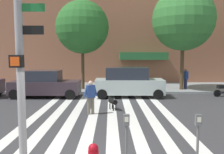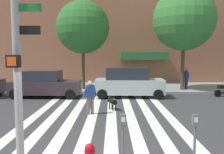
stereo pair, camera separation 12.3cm
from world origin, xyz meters
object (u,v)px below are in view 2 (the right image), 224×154
object	(u,v)px
parking_meter_curbside	(196,135)
street_tree_middle	(185,19)
dog_on_leash	(113,101)
parked_car_third_in_line	(129,83)
parked_car_behind_first	(46,84)
pedestrian_bystander	(187,78)
traffic_light_pole	(16,27)
pedestrian_dog_walker	(91,95)
parking_meter_second_along	(124,134)
street_tree_nearest	(83,27)

from	to	relation	value
parking_meter_curbside	street_tree_middle	size ratio (longest dim) A/B	0.17
dog_on_leash	parked_car_third_in_line	bearing A→B (deg)	73.09
parked_car_behind_first	pedestrian_bystander	size ratio (longest dim) A/B	2.81
street_tree_middle	dog_on_leash	size ratio (longest dim) A/B	8.04
traffic_light_pole	parking_meter_curbside	bearing A→B (deg)	-0.39
parked_car_third_in_line	pedestrian_dog_walker	size ratio (longest dim) A/B	2.81
parked_car_behind_first	parking_meter_second_along	bearing A→B (deg)	-65.71
parked_car_behind_first	parked_car_third_in_line	bearing A→B (deg)	0.00
pedestrian_bystander	traffic_light_pole	bearing A→B (deg)	-121.14
pedestrian_bystander	parked_car_third_in_line	bearing A→B (deg)	-150.24
parking_meter_curbside	pedestrian_dog_walker	distance (m)	6.70
dog_on_leash	pedestrian_dog_walker	bearing A→B (deg)	-138.95
parking_meter_second_along	street_tree_middle	size ratio (longest dim) A/B	0.17
traffic_light_pole	parking_meter_second_along	xyz separation A→B (m)	(2.44, 0.01, -2.49)
parking_meter_second_along	parked_car_third_in_line	world-z (taller)	parked_car_third_in_line
parked_car_third_in_line	parking_meter_second_along	bearing A→B (deg)	-94.72
parked_car_behind_first	street_tree_nearest	bearing A→B (deg)	52.52
parking_meter_second_along	street_tree_nearest	xyz separation A→B (m)	(-2.55, 13.55, 3.99)
pedestrian_dog_walker	parking_meter_curbside	bearing A→B (deg)	-63.45
traffic_light_pole	parked_car_third_in_line	size ratio (longest dim) A/B	1.26
parking_meter_curbside	pedestrian_bystander	size ratio (longest dim) A/B	0.83
parking_meter_second_along	street_tree_nearest	size ratio (longest dim) A/B	0.20
street_tree_nearest	dog_on_leash	xyz separation A→B (m)	(2.29, -6.67, -4.58)
parking_meter_second_along	street_tree_nearest	distance (m)	14.35
traffic_light_pole	dog_on_leash	xyz separation A→B (m)	(2.18, 6.89, -3.08)
pedestrian_dog_walker	dog_on_leash	xyz separation A→B (m)	(1.06, 0.92, -0.48)
parking_meter_curbside	street_tree_nearest	distance (m)	14.77
parked_car_behind_first	street_tree_middle	distance (m)	11.37
parked_car_behind_first	parked_car_third_in_line	size ratio (longest dim) A/B	1.00
parked_car_behind_first	dog_on_leash	distance (m)	5.89
street_tree_nearest	pedestrian_bystander	world-z (taller)	street_tree_nearest
traffic_light_pole	dog_on_leash	world-z (taller)	traffic_light_pole
dog_on_leash	pedestrian_bystander	xyz separation A→B (m)	(5.87, 6.45, 0.63)
dog_on_leash	traffic_light_pole	bearing A→B (deg)	-107.57
street_tree_middle	pedestrian_bystander	size ratio (longest dim) A/B	4.77
parked_car_behind_first	pedestrian_bystander	xyz separation A→B (m)	(10.41, 2.71, 0.20)
parked_car_behind_first	street_tree_nearest	size ratio (longest dim) A/B	0.66
traffic_light_pole	pedestrian_dog_walker	bearing A→B (deg)	79.33
parking_meter_curbside	street_tree_nearest	xyz separation A→B (m)	(-4.22, 13.58, 3.99)
pedestrian_bystander	street_tree_nearest	bearing A→B (deg)	178.47
pedestrian_dog_walker	parking_meter_second_along	bearing A→B (deg)	-77.53
street_tree_middle	pedestrian_bystander	distance (m)	4.50
street_tree_middle	parked_car_behind_first	bearing A→B (deg)	-165.81
parking_meter_curbside	pedestrian_bystander	bearing A→B (deg)	73.58
parking_meter_curbside	parked_car_third_in_line	bearing A→B (deg)	94.30
street_tree_nearest	parking_meter_second_along	bearing A→B (deg)	-79.35
parking_meter_second_along	pedestrian_bystander	xyz separation A→B (m)	(5.61, 13.33, 0.05)
pedestrian_dog_walker	parked_car_behind_first	bearing A→B (deg)	126.71
dog_on_leash	street_tree_middle	bearing A→B (deg)	48.72
parked_car_third_in_line	pedestrian_bystander	size ratio (longest dim) A/B	2.81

